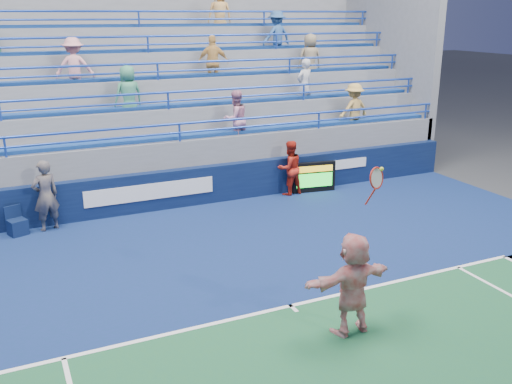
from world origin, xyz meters
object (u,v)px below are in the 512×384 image
judge_chair (17,226)px  ball_girl (290,168)px  tennis_player (353,284)px  serve_speed_board (314,177)px  line_judge (46,196)px

judge_chair → ball_girl: bearing=1.1°
judge_chair → tennis_player: tennis_player is taller
judge_chair → tennis_player: 8.85m
tennis_player → ball_girl: (2.71, 7.42, -0.08)m
serve_speed_board → tennis_player: size_ratio=0.47×
tennis_player → line_judge: tennis_player is taller
serve_speed_board → ball_girl: bearing=173.3°
judge_chair → line_judge: line_judge is taller
serve_speed_board → tennis_player: 8.13m
line_judge → ball_girl: 6.97m
serve_speed_board → ball_girl: size_ratio=0.82×
line_judge → tennis_player: bearing=101.8°
tennis_player → serve_speed_board: bearing=64.4°
judge_chair → tennis_player: size_ratio=0.25×
line_judge → ball_girl: (6.97, 0.12, -0.08)m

